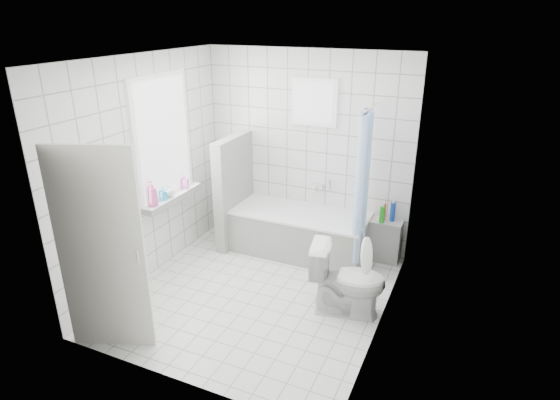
% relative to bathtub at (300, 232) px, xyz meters
% --- Properties ---
extents(ground, '(3.00, 3.00, 0.00)m').
position_rel_bathtub_xyz_m(ground, '(-0.07, -1.12, -0.29)').
color(ground, white).
rests_on(ground, ground).
extents(ceiling, '(3.00, 3.00, 0.00)m').
position_rel_bathtub_xyz_m(ceiling, '(-0.07, -1.12, 2.31)').
color(ceiling, white).
rests_on(ceiling, ground).
extents(wall_back, '(2.80, 0.02, 2.60)m').
position_rel_bathtub_xyz_m(wall_back, '(-0.07, 0.38, 1.01)').
color(wall_back, white).
rests_on(wall_back, ground).
extents(wall_front, '(2.80, 0.02, 2.60)m').
position_rel_bathtub_xyz_m(wall_front, '(-0.07, -2.62, 1.01)').
color(wall_front, white).
rests_on(wall_front, ground).
extents(wall_left, '(0.02, 3.00, 2.60)m').
position_rel_bathtub_xyz_m(wall_left, '(-1.47, -1.12, 1.01)').
color(wall_left, white).
rests_on(wall_left, ground).
extents(wall_right, '(0.02, 3.00, 2.60)m').
position_rel_bathtub_xyz_m(wall_right, '(1.33, -1.12, 1.01)').
color(wall_right, white).
rests_on(wall_right, ground).
extents(window_left, '(0.01, 0.90, 1.40)m').
position_rel_bathtub_xyz_m(window_left, '(-1.43, -0.82, 1.31)').
color(window_left, white).
rests_on(window_left, wall_left).
extents(window_back, '(0.50, 0.01, 0.50)m').
position_rel_bathtub_xyz_m(window_back, '(0.03, 0.33, 1.66)').
color(window_back, white).
rests_on(window_back, wall_back).
extents(window_sill, '(0.18, 1.02, 0.08)m').
position_rel_bathtub_xyz_m(window_sill, '(-1.38, -0.82, 0.57)').
color(window_sill, white).
rests_on(window_sill, wall_left).
extents(door, '(0.76, 0.33, 2.00)m').
position_rel_bathtub_xyz_m(door, '(-0.95, -2.46, 0.71)').
color(door, silver).
rests_on(door, ground).
extents(bathtub, '(1.77, 0.77, 0.58)m').
position_rel_bathtub_xyz_m(bathtub, '(0.00, 0.00, 0.00)').
color(bathtub, white).
rests_on(bathtub, ground).
extents(partition_wall, '(0.15, 0.85, 1.50)m').
position_rel_bathtub_xyz_m(partition_wall, '(-0.95, -0.05, 0.46)').
color(partition_wall, white).
rests_on(partition_wall, ground).
extents(tiled_ledge, '(0.40, 0.24, 0.55)m').
position_rel_bathtub_xyz_m(tiled_ledge, '(1.07, 0.25, -0.02)').
color(tiled_ledge, white).
rests_on(tiled_ledge, ground).
extents(toilet, '(0.85, 0.58, 0.80)m').
position_rel_bathtub_xyz_m(toilet, '(0.96, -1.05, 0.11)').
color(toilet, white).
rests_on(toilet, ground).
extents(curtain_rod, '(0.02, 0.80, 0.02)m').
position_rel_bathtub_xyz_m(curtain_rod, '(0.82, -0.02, 1.71)').
color(curtain_rod, silver).
rests_on(curtain_rod, wall_back).
extents(shower_curtain, '(0.14, 0.48, 1.78)m').
position_rel_bathtub_xyz_m(shower_curtain, '(0.82, -0.16, 0.81)').
color(shower_curtain, '#5093ED').
rests_on(shower_curtain, curtain_rod).
extents(tub_faucet, '(0.18, 0.06, 0.06)m').
position_rel_bathtub_xyz_m(tub_faucet, '(0.10, 0.33, 0.56)').
color(tub_faucet, silver).
rests_on(tub_faucet, wall_back).
extents(sill_bottles, '(0.17, 0.77, 0.31)m').
position_rel_bathtub_xyz_m(sill_bottles, '(-1.37, -1.00, 0.73)').
color(sill_bottles, '#2D9FCD').
rests_on(sill_bottles, window_sill).
extents(ledge_bottles, '(0.18, 0.17, 0.24)m').
position_rel_bathtub_xyz_m(ledge_bottles, '(1.06, 0.25, 0.37)').
color(ledge_bottles, '#163DB1').
rests_on(ledge_bottles, tiled_ledge).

